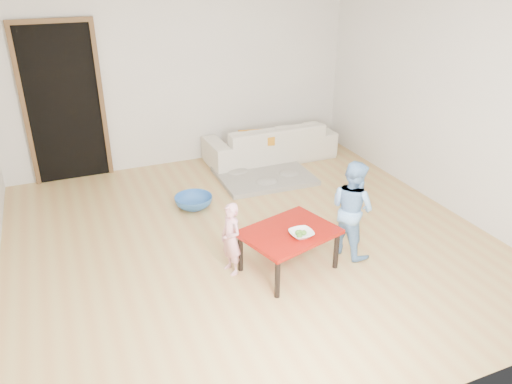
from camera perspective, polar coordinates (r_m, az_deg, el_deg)
floor at (r=5.47m, az=-0.81°, el=-5.32°), size 5.00×5.00×0.01m
back_wall at (r=7.24m, az=-8.53°, el=13.24°), size 5.00×0.02×2.60m
right_wall at (r=6.27m, az=21.14°, el=9.94°), size 0.02×5.00×2.60m
doorway at (r=7.07m, az=-21.10°, el=9.24°), size 1.02×0.08×2.11m
sofa at (r=7.48m, az=1.62°, el=5.77°), size 1.92×0.77×0.56m
cushion at (r=7.19m, az=0.02°, el=6.22°), size 0.53×0.49×0.12m
red_table at (r=4.87m, az=3.75°, el=-6.63°), size 1.00×0.86×0.43m
bowl at (r=4.67m, az=5.20°, el=-4.79°), size 0.22×0.22×0.05m
broccoli at (r=4.67m, az=5.21°, el=-4.78°), size 0.12×0.12×0.06m
child_pink at (r=4.75m, az=-2.88°, el=-5.38°), size 0.23×0.30×0.73m
child_blue at (r=5.09m, az=10.94°, el=-1.85°), size 0.50×0.58×1.01m
basin at (r=6.14m, az=-7.14°, el=-1.12°), size 0.46×0.46×0.14m
blanket at (r=6.92m, az=0.91°, el=1.88°), size 1.27×1.07×0.06m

